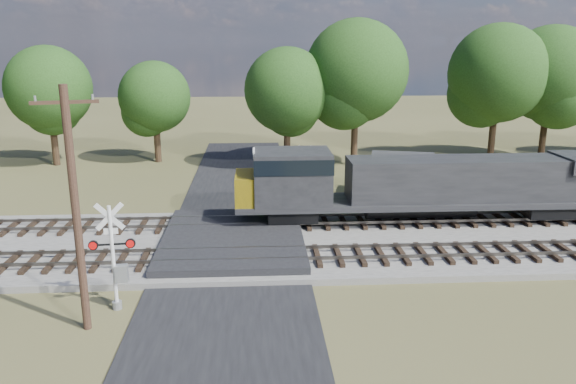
{
  "coord_description": "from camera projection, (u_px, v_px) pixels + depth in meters",
  "views": [
    {
      "loc": [
        1.21,
        -26.31,
        10.04
      ],
      "look_at": [
        2.86,
        2.0,
        2.41
      ],
      "focal_mm": 35.0,
      "sensor_mm": 36.0,
      "label": 1
    }
  ],
  "objects": [
    {
      "name": "track_far",
      "position": [
        292.0,
        222.0,
        30.86
      ],
      "size": [
        140.0,
        2.6,
        0.33
      ],
      "color": "black",
      "rests_on": "ballast_bed"
    },
    {
      "name": "treeline",
      "position": [
        377.0,
        79.0,
        45.31
      ],
      "size": [
        77.76,
        10.33,
        11.96
      ],
      "color": "black",
      "rests_on": "ground"
    },
    {
      "name": "crossing_signal_near",
      "position": [
        116.0,
        266.0,
        21.32
      ],
      "size": [
        1.73,
        0.39,
        4.3
      ],
      "rotation": [
        0.0,
        0.0,
        0.1
      ],
      "color": "silver",
      "rests_on": "ground"
    },
    {
      "name": "crossing_panel",
      "position": [
        233.0,
        241.0,
        28.31
      ],
      "size": [
        7.0,
        9.0,
        0.62
      ],
      "primitive_type": "cube",
      "color": "#262628",
      "rests_on": "ground"
    },
    {
      "name": "ground",
      "position": [
        233.0,
        250.0,
        27.91
      ],
      "size": [
        160.0,
        160.0,
        0.0
      ],
      "primitive_type": "plane",
      "color": "#4A4927",
      "rests_on": "ground"
    },
    {
      "name": "equipment_shed",
      "position": [
        403.0,
        178.0,
        36.5
      ],
      "size": [
        4.97,
        4.97,
        2.81
      ],
      "rotation": [
        0.0,
        0.0,
        -0.23
      ],
      "color": "#47311E",
      "rests_on": "ground"
    },
    {
      "name": "road",
      "position": [
        233.0,
        249.0,
        27.89
      ],
      "size": [
        7.0,
        60.0,
        0.08
      ],
      "primitive_type": "cube",
      "color": "black",
      "rests_on": "ground"
    },
    {
      "name": "ballast_bed",
      "position": [
        428.0,
        240.0,
        28.91
      ],
      "size": [
        140.0,
        10.0,
        0.3
      ],
      "primitive_type": "cube",
      "color": "gray",
      "rests_on": "ground"
    },
    {
      "name": "crossing_signal_far",
      "position": [
        303.0,
        179.0,
        35.75
      ],
      "size": [
        1.5,
        0.39,
        3.74
      ],
      "rotation": [
        0.0,
        0.0,
        2.96
      ],
      "color": "silver",
      "rests_on": "ground"
    },
    {
      "name": "track_near",
      "position": [
        299.0,
        256.0,
        26.05
      ],
      "size": [
        140.0,
        2.6,
        0.33
      ],
      "color": "black",
      "rests_on": "ballast_bed"
    },
    {
      "name": "utility_pole",
      "position": [
        75.0,
        206.0,
        19.1
      ],
      "size": [
        2.1,
        0.62,
        8.71
      ],
      "rotation": [
        0.0,
        0.0,
        0.24
      ],
      "color": "#321E17",
      "rests_on": "ground"
    }
  ]
}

